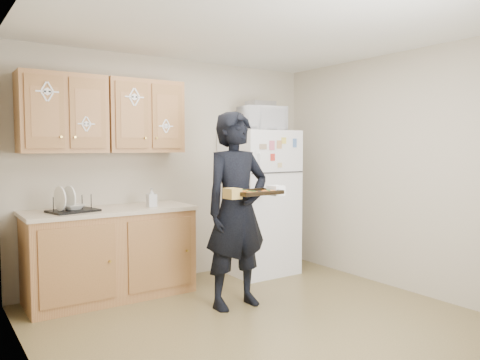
# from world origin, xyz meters

# --- Properties ---
(floor) EXTENTS (3.60, 3.60, 0.00)m
(floor) POSITION_xyz_m (0.00, 0.00, 0.00)
(floor) COLOR brown
(floor) RESTS_ON ground
(ceiling) EXTENTS (3.60, 3.60, 0.00)m
(ceiling) POSITION_xyz_m (0.00, 0.00, 2.50)
(ceiling) COLOR silver
(ceiling) RESTS_ON wall_back
(wall_back) EXTENTS (3.60, 0.04, 2.50)m
(wall_back) POSITION_xyz_m (0.00, 1.80, 1.25)
(wall_back) COLOR #B7AC94
(wall_back) RESTS_ON floor
(wall_left) EXTENTS (0.04, 3.60, 2.50)m
(wall_left) POSITION_xyz_m (-1.80, 0.00, 1.25)
(wall_left) COLOR #B7AC94
(wall_left) RESTS_ON floor
(wall_right) EXTENTS (0.04, 3.60, 2.50)m
(wall_right) POSITION_xyz_m (1.80, 0.00, 1.25)
(wall_right) COLOR #B7AC94
(wall_right) RESTS_ON floor
(refrigerator) EXTENTS (0.75, 0.70, 1.70)m
(refrigerator) POSITION_xyz_m (0.95, 1.43, 0.85)
(refrigerator) COLOR white
(refrigerator) RESTS_ON floor
(base_cabinet) EXTENTS (1.60, 0.60, 0.86)m
(base_cabinet) POSITION_xyz_m (-0.85, 1.48, 0.43)
(base_cabinet) COLOR #985B34
(base_cabinet) RESTS_ON floor
(countertop) EXTENTS (1.64, 0.64, 0.04)m
(countertop) POSITION_xyz_m (-0.85, 1.48, 0.88)
(countertop) COLOR beige
(countertop) RESTS_ON base_cabinet
(upper_cab_left) EXTENTS (0.80, 0.33, 0.75)m
(upper_cab_left) POSITION_xyz_m (-1.25, 1.61, 1.83)
(upper_cab_left) COLOR #985B34
(upper_cab_left) RESTS_ON wall_back
(upper_cab_right) EXTENTS (0.80, 0.33, 0.75)m
(upper_cab_right) POSITION_xyz_m (-0.43, 1.61, 1.83)
(upper_cab_right) COLOR #985B34
(upper_cab_right) RESTS_ON wall_back
(cereal_box) EXTENTS (0.20, 0.07, 0.32)m
(cereal_box) POSITION_xyz_m (1.47, 1.67, 0.16)
(cereal_box) COLOR gold
(cereal_box) RESTS_ON floor
(person) EXTENTS (0.68, 0.45, 1.84)m
(person) POSITION_xyz_m (0.05, 0.57, 0.92)
(person) COLOR black
(person) RESTS_ON floor
(baking_tray) EXTENTS (0.43, 0.32, 0.04)m
(baking_tray) POSITION_xyz_m (0.05, 0.27, 1.10)
(baking_tray) COLOR black
(baking_tray) RESTS_ON person
(pizza_front_left) EXTENTS (0.14, 0.14, 0.02)m
(pizza_front_left) POSITION_xyz_m (-0.05, 0.20, 1.12)
(pizza_front_left) COLOR orange
(pizza_front_left) RESTS_ON baking_tray
(pizza_front_right) EXTENTS (0.14, 0.14, 0.02)m
(pizza_front_right) POSITION_xyz_m (0.14, 0.20, 1.12)
(pizza_front_right) COLOR orange
(pizza_front_right) RESTS_ON baking_tray
(pizza_back_left) EXTENTS (0.14, 0.14, 0.02)m
(pizza_back_left) POSITION_xyz_m (-0.05, 0.34, 1.12)
(pizza_back_left) COLOR orange
(pizza_back_left) RESTS_ON baking_tray
(microwave) EXTENTS (0.55, 0.41, 0.28)m
(microwave) POSITION_xyz_m (0.95, 1.38, 1.84)
(microwave) COLOR white
(microwave) RESTS_ON refrigerator
(foil_pan) EXTENTS (0.31, 0.22, 0.06)m
(foil_pan) POSITION_xyz_m (0.95, 1.41, 2.01)
(foil_pan) COLOR #A9A9B0
(foil_pan) RESTS_ON microwave
(dish_rack) EXTENTS (0.48, 0.40, 0.17)m
(dish_rack) POSITION_xyz_m (-1.22, 1.44, 0.98)
(dish_rack) COLOR black
(dish_rack) RESTS_ON countertop
(bowl) EXTENTS (0.25, 0.25, 0.05)m
(bowl) POSITION_xyz_m (-1.22, 1.44, 0.95)
(bowl) COLOR white
(bowl) RESTS_ON dish_rack
(soap_bottle) EXTENTS (0.09, 0.09, 0.20)m
(soap_bottle) POSITION_xyz_m (-0.46, 1.37, 1.00)
(soap_bottle) COLOR white
(soap_bottle) RESTS_ON countertop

